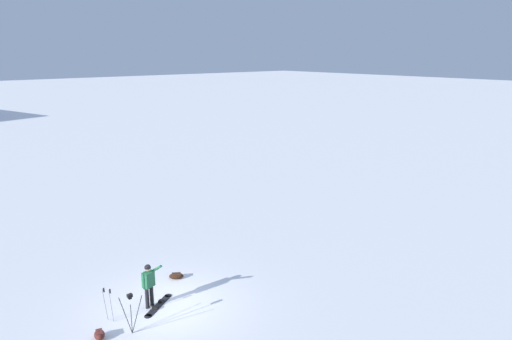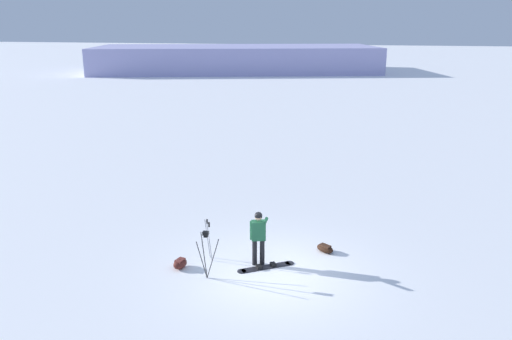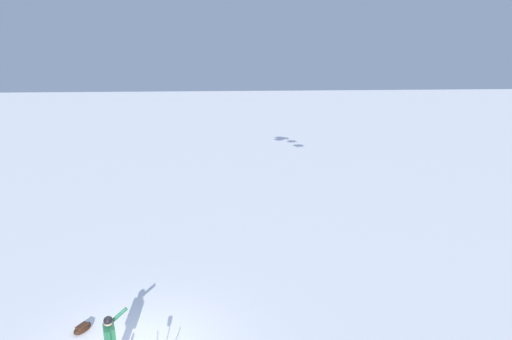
# 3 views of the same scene
# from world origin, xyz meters

# --- Properties ---
(ground_plane) EXTENTS (300.00, 300.00, 0.00)m
(ground_plane) POSITION_xyz_m (0.00, 0.00, 0.00)
(ground_plane) COLOR white
(snowboarder) EXTENTS (0.61, 0.60, 1.65)m
(snowboarder) POSITION_xyz_m (-0.46, -0.46, 0.99)
(snowboarder) COLOR black
(snowboarder) RESTS_ON ground_plane
(snowboard) EXTENTS (1.04, 1.51, 0.10)m
(snowboard) POSITION_xyz_m (-0.32, -0.21, 0.03)
(snowboard) COLOR black
(snowboard) RESTS_ON ground_plane
(gear_bag_large) EXTENTS (0.55, 0.44, 0.28)m
(gear_bag_large) POSITION_xyz_m (0.24, -2.61, 0.15)
(gear_bag_large) COLOR #4C1E19
(gear_bag_large) RESTS_ON ground_plane
(camera_tripod) EXTENTS (0.68, 0.65, 1.39)m
(camera_tripod) POSITION_xyz_m (0.63, -1.68, 0.99)
(camera_tripod) COLOR #262628
(camera_tripod) RESTS_ON ground_plane
(gear_bag_small) EXTENTS (0.58, 0.65, 0.23)m
(gear_bag_small) POSITION_xyz_m (-1.69, 1.36, 0.12)
(gear_bag_small) COLOR black
(gear_bag_small) RESTS_ON ground_plane
(ski_poles) EXTENTS (0.28, 0.27, 1.23)m
(ski_poles) POSITION_xyz_m (-0.48, -1.97, 0.81)
(ski_poles) COLOR gray
(ski_poles) RESTS_ON ground_plane
(distant_ridge) EXTENTS (24.56, 41.55, 3.54)m
(distant_ridge) POSITION_xyz_m (-58.20, -15.91, 1.77)
(distant_ridge) COLOR #A09ED0
(distant_ridge) RESTS_ON ground_plane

